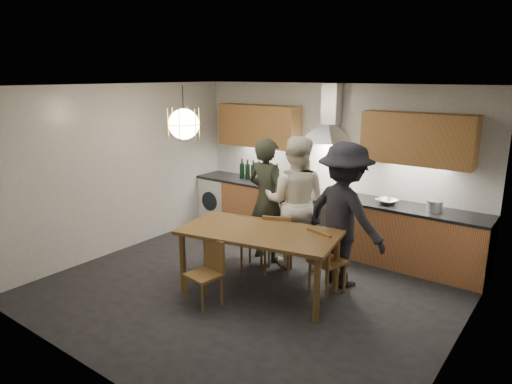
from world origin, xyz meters
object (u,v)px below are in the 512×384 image
Objects in this scene: person_left at (267,200)px; wine_bottles at (259,171)px; dining_table at (259,238)px; mixing_bowl at (387,202)px; stock_pot at (435,206)px; chair_back_left at (253,239)px; chair_front at (208,268)px; person_right at (344,215)px; person_mid at (295,202)px.

wine_bottles is at bearing -43.19° from person_left.
dining_table is 1.12m from person_left.
stock_pot is (0.66, 0.02, 0.04)m from mixing_bowl.
person_left is 2.35m from stock_pot.
chair_back_left is 1.10m from chair_front.
person_right is 1.36m from stock_pot.
chair_back_left is at bearing 105.66° from chair_front.
wine_bottles is (-1.13, 2.57, 0.61)m from chair_front.
wine_bottles reaches higher than chair_back_left.
dining_table is 9.91× the size of stock_pot.
person_mid is 1.62m from wine_bottles.
person_right is 2.45m from wine_bottles.
chair_back_left is 0.45× the size of person_left.
wine_bottles is (-2.36, 0.06, 0.14)m from mixing_bowl.
person_left is (-0.56, 0.95, 0.19)m from dining_table.
person_right reaches higher than wine_bottles.
chair_front is 2.84m from mixing_bowl.
person_left is 0.44m from person_mid.
person_left is at bearing -48.68° from wine_bottles.
person_mid is at bearing 3.95° from person_right.
chair_front is at bearing 61.78° from person_mid.
person_left reaches higher than wine_bottles.
wine_bottles reaches higher than stock_pot.
person_left reaches higher than chair_front.
stock_pot is (1.58, 1.92, 0.24)m from dining_table.
mixing_bowl is at bearing -141.89° from person_left.
stock_pot is (0.84, 1.06, 0.02)m from person_right.
person_mid is 1.00× the size of person_right.
person_right is at bearing 62.68° from chair_front.
dining_table is at bearing 119.50° from chair_back_left.
chair_front is at bearing 70.02° from person_right.
person_right is at bearing 37.66° from dining_table.
person_right is at bearing -26.78° from wine_bottles.
chair_front is (0.14, -1.09, -0.01)m from chair_back_left.
chair_front is 0.96× the size of wine_bottles.
stock_pot is at bearing 1.95° from mixing_bowl.
person_left is (-0.10, 0.47, 0.45)m from chair_back_left.
chair_back_left is 0.44× the size of person_mid.
mixing_bowl is at bearing -84.19° from person_right.
person_right is (1.30, -0.09, 0.03)m from person_left.
chair_front is at bearing -66.31° from wine_bottles.
dining_table is 2.61× the size of chair_front.
wine_bottles is at bearing 114.97° from dining_table.
mixing_bowl reaches higher than dining_table.
chair_back_left reaches higher than chair_front.
person_mid reaches higher than stock_pot.
dining_table is at bearing -129.50° from stock_pot.
stock_pot is at bearing 39.09° from dining_table.
person_right reaches higher than person_mid.
chair_front is at bearing -126.76° from stock_pot.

